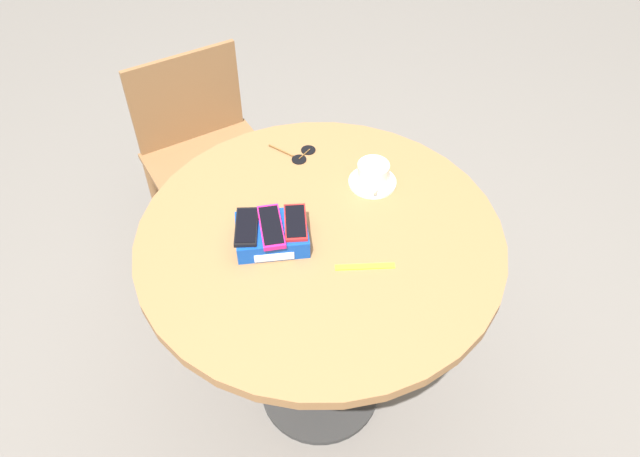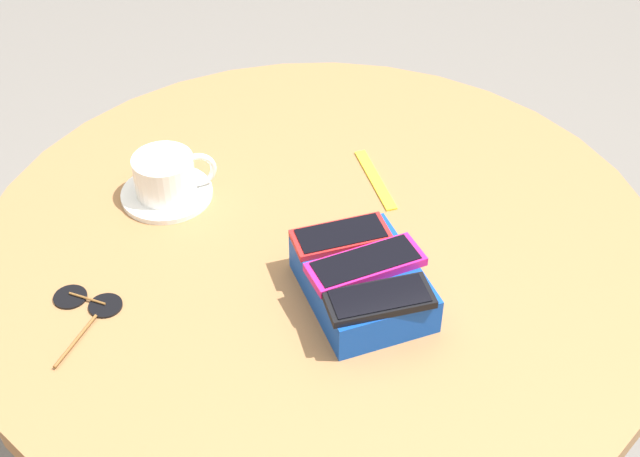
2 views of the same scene
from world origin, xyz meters
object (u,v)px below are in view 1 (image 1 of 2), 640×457
sunglasses (302,154)px  phone_magenta (271,227)px  phone_box (272,235)px  round_table (320,267)px  phone_black (246,227)px  saucer (372,182)px  coffee_cup (373,173)px  lanyard_strap (365,267)px  phone_red (296,222)px  chair_near_window (209,160)px

sunglasses → phone_magenta: bearing=-106.9°
phone_box → phone_magenta: size_ratio=1.21×
phone_box → sunglasses: (0.10, 0.33, -0.02)m
round_table → phone_black: bearing=-176.9°
saucer → coffee_cup: bearing=-94.4°
phone_box → coffee_cup: bearing=33.4°
round_table → coffee_cup: 0.29m
lanyard_strap → phone_red: bearing=144.4°
coffee_cup → phone_box: bearing=-146.6°
phone_black → phone_red: size_ratio=1.05×
phone_box → lanyard_strap: (0.22, -0.11, -0.02)m
phone_box → phone_black: bearing=176.2°
phone_magenta → sunglasses: size_ratio=1.06×
round_table → phone_black: (-0.18, -0.01, 0.19)m
coffee_cup → phone_magenta: bearing=-146.3°
phone_red → phone_box: bearing=-173.0°
chair_near_window → phone_magenta: bearing=-74.0°
coffee_cup → sunglasses: coffee_cup is taller
coffee_cup → lanyard_strap: size_ratio=0.81×
coffee_cup → round_table: bearing=-133.2°
round_table → coffee_cup: size_ratio=7.96×
phone_magenta → saucer: phone_magenta is taller
chair_near_window → saucer: bearing=-48.8°
saucer → chair_near_window: saucer is taller
phone_box → phone_red: phone_red is taller
phone_red → sunglasses: phone_red is taller
round_table → phone_red: bearing=-173.9°
phone_magenta → saucer: size_ratio=1.13×
phone_box → phone_magenta: (-0.00, -0.00, 0.03)m
saucer → sunglasses: bearing=142.4°
phone_black → sunglasses: bearing=63.7°
phone_magenta → phone_red: bearing=9.2°
phone_black → phone_magenta: (0.06, -0.01, 0.00)m
phone_box → phone_red: size_ratio=1.44×
phone_red → phone_magenta: bearing=-170.8°
coffee_cup → lanyard_strap: bearing=-102.6°
chair_near_window → round_table: bearing=-65.6°
saucer → lanyard_strap: saucer is taller
chair_near_window → coffee_cup: bearing=-49.0°
phone_black → phone_magenta: size_ratio=0.88×
round_table → lanyard_strap: (0.10, -0.12, 0.13)m
phone_box → chair_near_window: 0.88m
phone_box → lanyard_strap: phone_box is taller
round_table → phone_red: 0.20m
round_table → phone_magenta: (-0.12, -0.02, 0.19)m
round_table → sunglasses: 0.34m
phone_black → coffee_cup: 0.39m
sunglasses → chair_near_window: same height
coffee_cup → sunglasses: bearing=141.8°
saucer → lanyard_strap: size_ratio=0.90×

